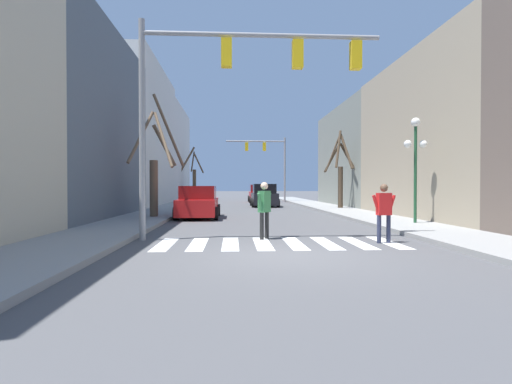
{
  "coord_description": "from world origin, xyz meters",
  "views": [
    {
      "loc": [
        -1.28,
        -9.16,
        1.61
      ],
      "look_at": [
        0.34,
        18.75,
        1.2
      ],
      "focal_mm": 28.0,
      "sensor_mm": 36.0,
      "label": 1
    }
  ],
  "objects": [
    {
      "name": "car_parked_left_mid",
      "position": [
        -3.03,
        11.16,
        0.76
      ],
      "size": [
        2.11,
        4.44,
        1.62
      ],
      "rotation": [
        0.0,
        0.0,
        1.57
      ],
      "color": "red",
      "rests_on": "ground_plane"
    },
    {
      "name": "pedestrian_crossing_street",
      "position": [
        -0.33,
        2.91,
        1.02
      ],
      "size": [
        0.51,
        0.65,
        1.73
      ],
      "rotation": [
        0.0,
        0.0,
        4.08
      ],
      "color": "black",
      "rests_on": "ground_plane"
    },
    {
      "name": "street_tree_left_mid",
      "position": [
        -5.71,
        35.88,
        2.71
      ],
      "size": [
        2.65,
        1.96,
        5.89
      ],
      "color": "brown",
      "rests_on": "sidewalk_left"
    },
    {
      "name": "street_tree_right_far",
      "position": [
        -4.98,
        10.34,
        2.48
      ],
      "size": [
        2.32,
        2.64,
        5.96
      ],
      "color": "brown",
      "rests_on": "sidewalk_left"
    },
    {
      "name": "building_row_right",
      "position": [
        9.91,
        9.72,
        4.75
      ],
      "size": [
        6.0,
        34.77,
        12.21
      ],
      "color": "#66564C",
      "rests_on": "ground_plane"
    },
    {
      "name": "car_driving_away_lane",
      "position": [
        1.36,
        30.7,
        0.82
      ],
      "size": [
        2.17,
        4.77,
        1.76
      ],
      "rotation": [
        0.0,
        0.0,
        1.57
      ],
      "color": "red",
      "rests_on": "ground_plane"
    },
    {
      "name": "car_parked_right_far",
      "position": [
        1.2,
        22.3,
        0.83
      ],
      "size": [
        2.12,
        4.42,
        1.79
      ],
      "rotation": [
        0.0,
        0.0,
        1.57
      ],
      "color": "black",
      "rests_on": "ground_plane"
    },
    {
      "name": "crosswalk_stripes",
      "position": [
        0.0,
        1.96,
        0.0
      ],
      "size": [
        6.75,
        2.6,
        0.01
      ],
      "color": "white",
      "rests_on": "ground_plane"
    },
    {
      "name": "pedestrian_near_right_corner",
      "position": [
        2.99,
        1.88,
        0.99
      ],
      "size": [
        0.72,
        0.26,
        1.68
      ],
      "rotation": [
        0.0,
        0.0,
        0.12
      ],
      "color": "#282D47",
      "rests_on": "ground_plane"
    },
    {
      "name": "sidewalk_left",
      "position": [
        -5.56,
        0.0,
        0.07
      ],
      "size": [
        2.7,
        90.0,
        0.15
      ],
      "color": "gray",
      "rests_on": "ground_plane"
    },
    {
      "name": "building_row_left",
      "position": [
        -9.91,
        19.47,
        5.05
      ],
      "size": [
        6.0,
        49.34,
        11.06
      ],
      "color": "#BCB299",
      "rests_on": "ground_plane"
    },
    {
      "name": "street_lamp_right_corner",
      "position": [
        6.01,
        6.37,
        3.12
      ],
      "size": [
        0.95,
        0.36,
        4.2
      ],
      "color": "#1E4C2D",
      "rests_on": "sidewalk_right"
    },
    {
      "name": "traffic_signal_near",
      "position": [
        -1.33,
        2.8,
        4.86
      ],
      "size": [
        7.21,
        0.28,
        6.53
      ],
      "color": "gray",
      "rests_on": "ground_plane"
    },
    {
      "name": "street_tree_right_near",
      "position": [
        5.98,
        17.42,
        2.69
      ],
      "size": [
        2.1,
        2.46,
        5.25
      ],
      "color": "#473828",
      "rests_on": "sidewalk_right"
    },
    {
      "name": "traffic_signal_far",
      "position": [
        2.31,
        30.84,
        4.69
      ],
      "size": [
        6.02,
        0.28,
        6.53
      ],
      "color": "gray",
      "rests_on": "ground_plane"
    },
    {
      "name": "ground_plane",
      "position": [
        0.0,
        0.0,
        0.0
      ],
      "size": [
        240.0,
        240.0,
        0.0
      ],
      "primitive_type": "plane",
      "color": "#4C4C4F"
    }
  ]
}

